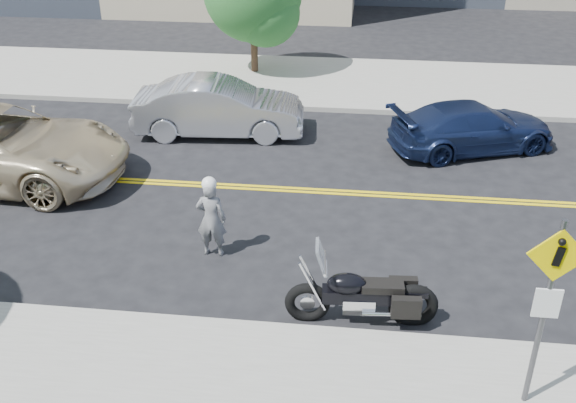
# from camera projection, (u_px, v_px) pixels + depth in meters

# --- Properties ---
(ground_plane) EXTENTS (120.00, 120.00, 0.00)m
(ground_plane) POSITION_uv_depth(u_px,v_px,m) (286.00, 190.00, 15.66)
(ground_plane) COLOR black
(ground_plane) RESTS_ON ground
(sidewalk_far) EXTENTS (60.00, 5.00, 0.15)m
(sidewalk_far) POSITION_uv_depth(u_px,v_px,m) (313.00, 82.00, 22.15)
(sidewalk_far) COLOR #9E9B91
(sidewalk_far) RESTS_ON ground_plane
(pedestrian_sign) EXTENTS (0.78, 0.08, 3.00)m
(pedestrian_sign) POSITION_uv_depth(u_px,v_px,m) (548.00, 299.00, 8.80)
(pedestrian_sign) COLOR #4C4C51
(pedestrian_sign) RESTS_ON sidewalk_near
(motorcyclist) EXTENTS (0.58, 0.38, 1.69)m
(motorcyclist) POSITION_uv_depth(u_px,v_px,m) (211.00, 217.00, 12.89)
(motorcyclist) COLOR #B7B8BC
(motorcyclist) RESTS_ON ground
(motorcycle) EXTENTS (2.52, 0.92, 1.51)m
(motorcycle) POSITION_uv_depth(u_px,v_px,m) (363.00, 284.00, 11.12)
(motorcycle) COLOR black
(motorcycle) RESTS_ON ground
(parked_car_silver) EXTENTS (4.69, 1.95, 1.51)m
(parked_car_silver) POSITION_uv_depth(u_px,v_px,m) (219.00, 108.00, 18.19)
(parked_car_silver) COLOR #A7A8AF
(parked_car_silver) RESTS_ON ground
(parked_car_blue) EXTENTS (4.67, 3.18, 1.25)m
(parked_car_blue) POSITION_uv_depth(u_px,v_px,m) (473.00, 127.00, 17.34)
(parked_car_blue) COLOR #19264D
(parked_car_blue) RESTS_ON ground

